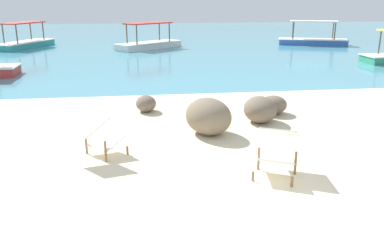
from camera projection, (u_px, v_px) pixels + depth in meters
name	position (u px, v px, depth m)	size (l,w,h in m)	color
water_surface	(159.00, 40.00, 24.64)	(60.00, 36.00, 0.03)	teal
deck_chair_near	(277.00, 148.00, 5.55)	(0.82, 0.92, 0.68)	brown
deck_chair_far	(97.00, 134.00, 6.15)	(0.93, 0.90, 0.68)	brown
shore_rock_large	(273.00, 105.00, 8.56)	(0.61, 0.57, 0.40)	#6B5B4C
shore_rock_medium	(208.00, 116.00, 7.23)	(0.97, 0.76, 0.67)	#756651
shore_rock_small	(260.00, 109.00, 7.96)	(0.81, 0.66, 0.53)	#6B5B4C
shore_rock_flat	(146.00, 104.00, 8.74)	(0.55, 0.44, 0.36)	#6B5B4C
boat_teal	(25.00, 42.00, 20.51)	(2.44, 3.84, 1.29)	teal
boat_white	(149.00, 43.00, 20.19)	(3.58, 3.21, 1.29)	white
boat_blue	(313.00, 40.00, 21.87)	(3.85, 2.29, 1.29)	#3866B7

